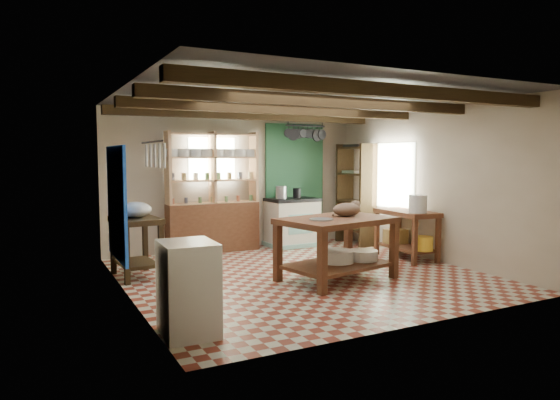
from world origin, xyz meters
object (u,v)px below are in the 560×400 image
prep_table (137,247)px  right_counter (406,235)px  white_cabinet (188,288)px  work_table (337,249)px  cat (347,210)px  stove (292,222)px

prep_table → right_counter: size_ratio=0.75×
white_cabinet → work_table: bearing=27.3°
cat → white_cabinet: bearing=-176.8°
cat → right_counter: bearing=-2.2°
work_table → cat: bearing=11.3°
prep_table → white_cabinet: bearing=-95.3°
work_table → cat: (0.23, 0.10, 0.54)m
white_cabinet → right_counter: size_ratio=0.79×
prep_table → white_cabinet: size_ratio=0.95×
right_counter → cat: (-1.64, -0.58, 0.57)m
stove → white_cabinet: (-3.24, -3.81, -0.01)m
white_cabinet → cat: (2.76, 1.28, 0.52)m
white_cabinet → right_counter: white_cabinet is taller
prep_table → cat: (2.74, -1.35, 0.55)m
white_cabinet → cat: bearing=27.1°
work_table → white_cabinet: size_ratio=1.70×
stove → right_counter: 2.27m
white_cabinet → cat: 3.09m
stove → prep_table: 3.43m
prep_table → cat: cat is taller
prep_table → cat: bearing=-31.1°
work_table → prep_table: (-2.51, 1.45, -0.01)m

